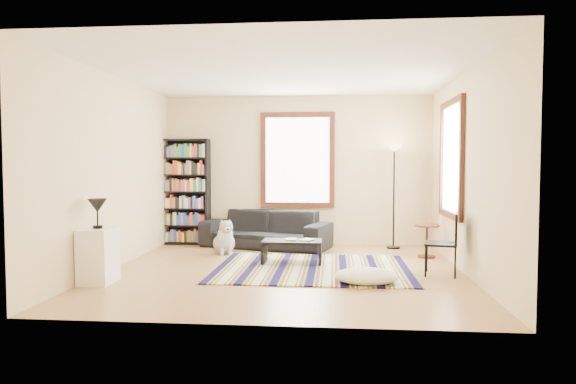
# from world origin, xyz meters

# --- Properties ---
(floor) EXTENTS (5.00, 5.00, 0.10)m
(floor) POSITION_xyz_m (0.00, 0.00, -0.05)
(floor) COLOR #AA744E
(floor) RESTS_ON ground
(ceiling) EXTENTS (5.00, 5.00, 0.10)m
(ceiling) POSITION_xyz_m (0.00, 0.00, 2.85)
(ceiling) COLOR white
(ceiling) RESTS_ON floor
(wall_back) EXTENTS (5.00, 0.10, 2.80)m
(wall_back) POSITION_xyz_m (0.00, 2.55, 1.40)
(wall_back) COLOR beige
(wall_back) RESTS_ON floor
(wall_front) EXTENTS (5.00, 0.10, 2.80)m
(wall_front) POSITION_xyz_m (0.00, -2.55, 1.40)
(wall_front) COLOR beige
(wall_front) RESTS_ON floor
(wall_left) EXTENTS (0.10, 5.00, 2.80)m
(wall_left) POSITION_xyz_m (-2.55, 0.00, 1.40)
(wall_left) COLOR beige
(wall_left) RESTS_ON floor
(wall_right) EXTENTS (0.10, 5.00, 2.80)m
(wall_right) POSITION_xyz_m (2.55, 0.00, 1.40)
(wall_right) COLOR beige
(wall_right) RESTS_ON floor
(window_back) EXTENTS (1.20, 0.06, 1.60)m
(window_back) POSITION_xyz_m (0.00, 2.47, 1.60)
(window_back) COLOR white
(window_back) RESTS_ON wall_back
(window_right) EXTENTS (0.06, 1.20, 1.60)m
(window_right) POSITION_xyz_m (2.47, 0.80, 1.60)
(window_right) COLOR white
(window_right) RESTS_ON wall_right
(rug) EXTENTS (2.83, 2.26, 0.02)m
(rug) POSITION_xyz_m (0.38, 0.18, 0.01)
(rug) COLOR #0D0B3A
(rug) RESTS_ON floor
(sofa) EXTENTS (2.48, 1.52, 0.68)m
(sofa) POSITION_xyz_m (-0.55, 2.05, 0.34)
(sofa) COLOR black
(sofa) RESTS_ON floor
(bookshelf) EXTENTS (0.90, 0.30, 2.00)m
(bookshelf) POSITION_xyz_m (-2.12, 2.32, 1.00)
(bookshelf) COLOR black
(bookshelf) RESTS_ON floor
(coffee_table) EXTENTS (1.03, 0.82, 0.36)m
(coffee_table) POSITION_xyz_m (0.06, 0.56, 0.18)
(coffee_table) COLOR black
(coffee_table) RESTS_ON floor
(book_a) EXTENTS (0.24, 0.19, 0.02)m
(book_a) POSITION_xyz_m (-0.04, 0.56, 0.37)
(book_a) COLOR beige
(book_a) RESTS_ON coffee_table
(book_b) EXTENTS (0.26, 0.30, 0.02)m
(book_b) POSITION_xyz_m (0.21, 0.61, 0.37)
(book_b) COLOR beige
(book_b) RESTS_ON coffee_table
(floor_cushion) EXTENTS (0.93, 0.79, 0.20)m
(floor_cushion) POSITION_xyz_m (1.11, -0.70, 0.10)
(floor_cushion) COLOR white
(floor_cushion) RESTS_ON floor
(floor_lamp) EXTENTS (0.40, 0.40, 1.86)m
(floor_lamp) POSITION_xyz_m (1.76, 2.15, 0.93)
(floor_lamp) COLOR black
(floor_lamp) RESTS_ON floor
(side_table) EXTENTS (0.53, 0.53, 0.54)m
(side_table) POSITION_xyz_m (2.20, 1.26, 0.27)
(side_table) COLOR #431C10
(side_table) RESTS_ON floor
(folding_chair) EXTENTS (0.50, 0.48, 0.86)m
(folding_chair) POSITION_xyz_m (2.15, -0.08, 0.43)
(folding_chair) COLOR black
(folding_chair) RESTS_ON floor
(white_cabinet) EXTENTS (0.39, 0.51, 0.70)m
(white_cabinet) POSITION_xyz_m (-2.30, -0.95, 0.35)
(white_cabinet) COLOR white
(white_cabinet) RESTS_ON floor
(table_lamp) EXTENTS (0.32, 0.32, 0.38)m
(table_lamp) POSITION_xyz_m (-2.30, -0.95, 0.89)
(table_lamp) COLOR black
(table_lamp) RESTS_ON white_cabinet
(dog) EXTENTS (0.61, 0.69, 0.58)m
(dog) POSITION_xyz_m (-1.17, 1.36, 0.29)
(dog) COLOR #B9B9B9
(dog) RESTS_ON floor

